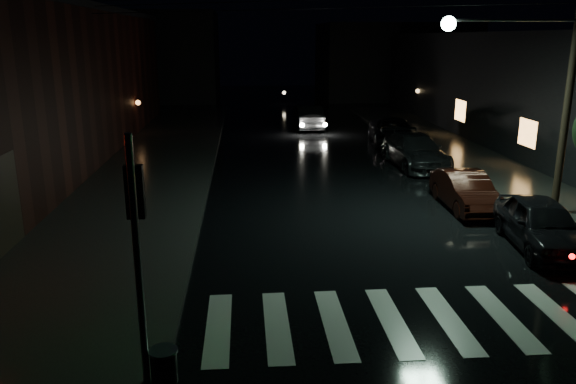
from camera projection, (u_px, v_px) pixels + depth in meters
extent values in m
plane|color=black|center=(279.00, 338.00, 11.03)|extent=(120.00, 120.00, 0.00)
cube|color=#282826|center=(142.00, 173.00, 24.08)|extent=(6.00, 44.00, 0.15)
cube|color=#282826|center=(481.00, 167.00, 25.22)|extent=(4.00, 44.00, 0.15)
cube|color=black|center=(142.00, 56.00, 52.45)|extent=(14.00, 10.00, 8.00)
cube|color=black|center=(393.00, 61.00, 54.40)|extent=(14.00, 10.00, 7.00)
cube|color=beige|center=(420.00, 320.00, 11.74)|extent=(9.00, 3.00, 0.01)
cylinder|color=slate|center=(138.00, 265.00, 8.81)|extent=(0.12, 0.12, 4.20)
cylinder|color=black|center=(164.00, 367.00, 9.32)|extent=(0.44, 0.44, 0.55)
cylinder|color=slate|center=(163.00, 351.00, 9.24)|extent=(0.48, 0.48, 0.04)
cube|color=black|center=(135.00, 192.00, 8.68)|extent=(0.28, 0.16, 0.85)
sphere|color=#0CFF33|center=(137.00, 206.00, 8.83)|extent=(0.20, 0.20, 0.20)
cylinder|color=black|center=(570.00, 90.00, 17.37)|extent=(0.24, 0.24, 8.00)
cylinder|color=slate|center=(514.00, 20.00, 16.68)|extent=(4.00, 0.08, 0.08)
sphere|color=#BFFFD8|center=(449.00, 24.00, 16.55)|extent=(0.44, 0.44, 0.44)
imported|color=black|center=(541.00, 224.00, 15.58)|extent=(2.15, 4.31, 1.41)
imported|color=black|center=(465.00, 191.00, 19.20)|extent=(1.45, 3.93, 1.28)
imported|color=black|center=(415.00, 151.00, 25.49)|extent=(2.36, 5.20, 1.48)
imported|color=black|center=(393.00, 132.00, 30.86)|extent=(2.98, 5.33, 1.41)
imported|color=black|center=(307.00, 117.00, 36.11)|extent=(1.73, 4.67, 1.52)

